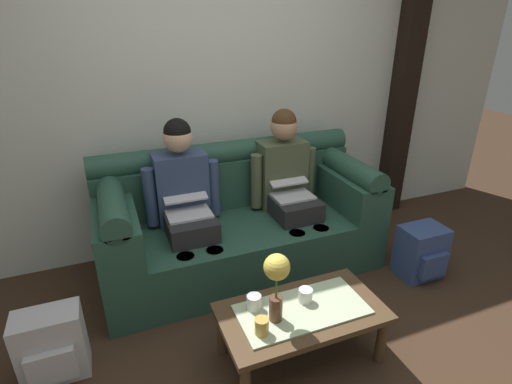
# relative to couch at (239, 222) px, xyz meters

# --- Properties ---
(ground_plane) EXTENTS (14.00, 14.00, 0.00)m
(ground_plane) POSITION_rel_couch_xyz_m (0.00, -1.17, -0.37)
(ground_plane) COLOR #382619
(back_wall_patterned) EXTENTS (6.00, 0.12, 2.90)m
(back_wall_patterned) POSITION_rel_couch_xyz_m (0.00, 0.53, 1.08)
(back_wall_patterned) COLOR silver
(back_wall_patterned) RESTS_ON ground_plane
(timber_pillar) EXTENTS (0.20, 0.20, 2.90)m
(timber_pillar) POSITION_rel_couch_xyz_m (1.80, 0.41, 1.08)
(timber_pillar) COLOR black
(timber_pillar) RESTS_ON ground_plane
(couch) EXTENTS (2.10, 0.88, 0.96)m
(couch) POSITION_rel_couch_xyz_m (0.00, 0.00, 0.00)
(couch) COLOR #234738
(couch) RESTS_ON ground_plane
(person_left) EXTENTS (0.56, 0.67, 1.22)m
(person_left) POSITION_rel_couch_xyz_m (-0.41, -0.00, 0.29)
(person_left) COLOR #232326
(person_left) RESTS_ON ground_plane
(person_right) EXTENTS (0.56, 0.67, 1.22)m
(person_right) POSITION_rel_couch_xyz_m (0.41, -0.00, 0.29)
(person_right) COLOR #232326
(person_right) RESTS_ON ground_plane
(coffee_table) EXTENTS (0.94, 0.50, 0.36)m
(coffee_table) POSITION_rel_couch_xyz_m (0.00, -1.06, -0.07)
(coffee_table) COLOR #47331E
(coffee_table) RESTS_ON ground_plane
(flower_vase) EXTENTS (0.14, 0.14, 0.41)m
(flower_vase) POSITION_rel_couch_xyz_m (-0.17, -1.08, 0.26)
(flower_vase) COLOR brown
(flower_vase) RESTS_ON coffee_table
(cup_near_left) EXTENTS (0.08, 0.08, 0.08)m
(cup_near_left) POSITION_rel_couch_xyz_m (0.05, -1.01, 0.03)
(cup_near_left) COLOR white
(cup_near_left) RESTS_ON coffee_table
(cup_near_right) EXTENTS (0.08, 0.08, 0.09)m
(cup_near_right) POSITION_rel_couch_xyz_m (-0.25, -0.96, 0.03)
(cup_near_right) COLOR silver
(cup_near_right) RESTS_ON coffee_table
(cup_far_center) EXTENTS (0.07, 0.07, 0.09)m
(cup_far_center) POSITION_rel_couch_xyz_m (-0.28, -1.15, 0.03)
(cup_far_center) COLOR gold
(cup_far_center) RESTS_ON coffee_table
(backpack_left) EXTENTS (0.35, 0.25, 0.42)m
(backpack_left) POSITION_rel_couch_xyz_m (-1.33, -0.67, -0.17)
(backpack_left) COLOR #B7B7BC
(backpack_left) RESTS_ON ground_plane
(backpack_right) EXTENTS (0.33, 0.29, 0.41)m
(backpack_right) POSITION_rel_couch_xyz_m (1.25, -0.68, -0.17)
(backpack_right) COLOR #33477A
(backpack_right) RESTS_ON ground_plane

